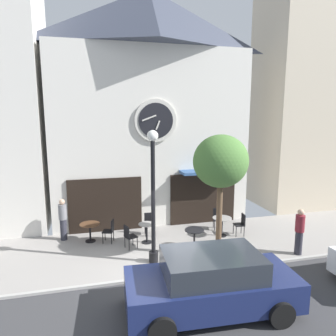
# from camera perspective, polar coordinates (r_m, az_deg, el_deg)

# --- Properties ---
(ground_plane) EXTENTS (27.69, 9.78, 0.13)m
(ground_plane) POSITION_cam_1_polar(r_m,az_deg,el_deg) (9.66, 0.58, -21.04)
(ground_plane) COLOR gray
(clock_building) EXTENTS (8.76, 3.44, 10.22)m
(clock_building) POSITION_cam_1_polar(r_m,az_deg,el_deg) (14.24, -3.26, 11.37)
(clock_building) COLOR silver
(clock_building) RESTS_ON ground_plane
(neighbor_building_right) EXTENTS (5.28, 3.36, 11.27)m
(neighbor_building_right) POSITION_cam_1_polar(r_m,az_deg,el_deg) (18.52, 24.53, 11.20)
(neighbor_building_right) COLOR beige
(neighbor_building_right) RESTS_ON ground_plane
(street_lamp) EXTENTS (0.36, 0.36, 4.45)m
(street_lamp) POSITION_cam_1_polar(r_m,az_deg,el_deg) (10.15, -2.77, -5.44)
(street_lamp) COLOR black
(street_lamp) RESTS_ON ground_plane
(street_tree) EXTENTS (1.89, 1.70, 4.29)m
(street_tree) POSITION_cam_1_polar(r_m,az_deg,el_deg) (10.48, 9.72, 1.05)
(street_tree) COLOR brown
(street_tree) RESTS_ON ground_plane
(cafe_table_near_curb) EXTENTS (0.78, 0.78, 0.73)m
(cafe_table_near_curb) POSITION_cam_1_polar(r_m,az_deg,el_deg) (12.66, -14.22, -10.76)
(cafe_table_near_curb) COLOR black
(cafe_table_near_curb) RESTS_ON ground_plane
(cafe_table_center_right) EXTENTS (0.64, 0.64, 0.77)m
(cafe_table_center_right) POSITION_cam_1_polar(r_m,az_deg,el_deg) (12.22, -3.95, -11.34)
(cafe_table_center_right) COLOR black
(cafe_table_center_right) RESTS_ON ground_plane
(cafe_table_near_door) EXTENTS (0.72, 0.72, 0.72)m
(cafe_table_near_door) POSITION_cam_1_polar(r_m,az_deg,el_deg) (11.78, 4.89, -12.21)
(cafe_table_near_door) COLOR black
(cafe_table_near_door) RESTS_ON ground_plane
(cafe_table_center) EXTENTS (0.78, 0.78, 0.77)m
(cafe_table_center) POSITION_cam_1_polar(r_m,az_deg,el_deg) (13.00, 9.95, -9.88)
(cafe_table_center) COLOR black
(cafe_table_center) RESTS_ON ground_plane
(cafe_chair_by_entrance) EXTENTS (0.52, 0.52, 0.90)m
(cafe_chair_by_entrance) POSITION_cam_1_polar(r_m,az_deg,el_deg) (11.77, -7.24, -12.19)
(cafe_chair_by_entrance) COLOR black
(cafe_chair_by_entrance) RESTS_ON ground_plane
(cafe_chair_outer) EXTENTS (0.50, 0.50, 0.90)m
(cafe_chair_outer) POSITION_cam_1_polar(r_m,az_deg,el_deg) (12.42, -10.65, -11.08)
(cafe_chair_outer) COLOR black
(cafe_chair_outer) RESTS_ON ground_plane
(cafe_chair_under_awning) EXTENTS (0.49, 0.49, 0.90)m
(cafe_chair_under_awning) POSITION_cam_1_polar(r_m,az_deg,el_deg) (13.76, 9.17, -8.92)
(cafe_chair_under_awning) COLOR black
(cafe_chair_under_awning) RESTS_ON ground_plane
(cafe_chair_corner) EXTENTS (0.45, 0.45, 0.90)m
(cafe_chair_corner) POSITION_cam_1_polar(r_m,az_deg,el_deg) (13.25, 13.32, -9.82)
(cafe_chair_corner) COLOR black
(cafe_chair_corner) RESTS_ON ground_plane
(cafe_chair_facing_wall) EXTENTS (0.43, 0.43, 0.90)m
(cafe_chair_facing_wall) POSITION_cam_1_polar(r_m,az_deg,el_deg) (13.01, -3.51, -9.93)
(cafe_chair_facing_wall) COLOR black
(cafe_chair_facing_wall) RESTS_ON ground_plane
(pedestrian_grey) EXTENTS (0.44, 0.44, 1.67)m
(pedestrian_grey) POSITION_cam_1_polar(r_m,az_deg,el_deg) (13.02, -18.84, -8.89)
(pedestrian_grey) COLOR #2D2D38
(pedestrian_grey) RESTS_ON ground_plane
(pedestrian_maroon) EXTENTS (0.42, 0.42, 1.67)m
(pedestrian_maroon) POSITION_cam_1_polar(r_m,az_deg,el_deg) (12.07, 23.12, -10.67)
(pedestrian_maroon) COLOR #2D2D38
(pedestrian_maroon) RESTS_ON ground_plane
(parked_car_navy) EXTENTS (4.40, 2.22, 1.55)m
(parked_car_navy) POSITION_cam_1_polar(r_m,az_deg,el_deg) (8.35, 8.03, -20.27)
(parked_car_navy) COLOR navy
(parked_car_navy) RESTS_ON ground_plane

